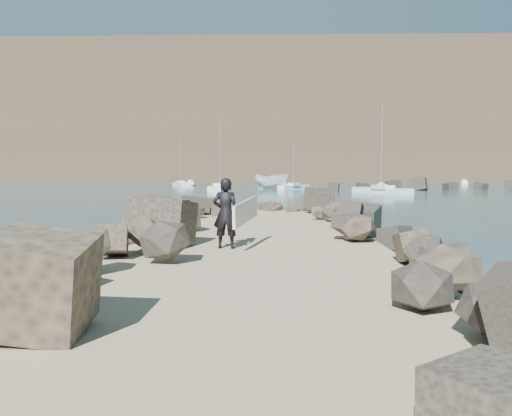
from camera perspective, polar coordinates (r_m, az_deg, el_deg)
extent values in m
plane|color=#0F384C|center=(12.63, 0.11, -6.48)|extent=(800.00, 800.00, 0.00)
cube|color=#8C7759|center=(10.61, -0.14, -6.86)|extent=(6.00, 26.00, 0.60)
cube|color=black|center=(11.51, -14.71, -5.12)|extent=(2.60, 22.00, 1.00)
cube|color=black|center=(11.37, 14.77, -5.24)|extent=(2.60, 22.00, 1.00)
cube|color=#2D4919|center=(173.23, 4.69, 8.52)|extent=(360.00, 140.00, 32.00)
cube|color=white|center=(12.97, -10.72, -1.63)|extent=(0.89, 2.54, 0.08)
imported|color=white|center=(70.86, 1.81, 3.07)|extent=(6.02, 5.49, 2.30)
imported|color=black|center=(11.24, -3.49, -0.60)|extent=(0.62, 0.44, 1.60)
cube|color=beige|center=(11.21, -1.20, -0.38)|extent=(0.47, 1.95, 0.62)
cube|color=white|center=(58.14, 14.10, 1.86)|extent=(5.44, 8.57, 0.80)
cylinder|color=gray|center=(58.18, 14.18, 6.87)|extent=(0.12, 0.12, 9.46)
cube|color=white|center=(57.22, 14.31, 2.33)|extent=(2.29, 2.77, 0.44)
cube|color=white|center=(70.17, 4.32, 2.32)|extent=(4.71, 5.28, 0.80)
cylinder|color=gray|center=(70.16, 4.34, 5.21)|extent=(0.12, 0.12, 6.39)
cube|color=white|center=(69.63, 4.34, 2.71)|extent=(1.76, 1.84, 0.44)
cube|color=white|center=(110.83, 22.55, 2.64)|extent=(2.54, 5.83, 0.80)
cylinder|color=gray|center=(110.82, 22.60, 4.43)|extent=(0.12, 0.12, 6.26)
cube|color=white|center=(110.20, 22.68, 2.89)|extent=(1.25, 1.76, 0.44)
cube|color=white|center=(88.64, -8.54, 2.63)|extent=(4.43, 7.90, 0.80)
cylinder|color=gray|center=(88.65, -8.57, 5.63)|extent=(0.12, 0.12, 8.59)
cube|color=white|center=(87.77, -8.64, 2.94)|extent=(1.96, 2.49, 0.44)
cube|color=white|center=(66.93, -4.13, 2.24)|extent=(2.52, 7.91, 0.80)
cylinder|color=gray|center=(66.95, -4.15, 6.20)|extent=(0.12, 0.12, 8.55)
cube|color=white|center=(65.99, -4.21, 2.64)|extent=(1.47, 2.29, 0.44)
cube|color=white|center=(172.22, -12.53, 14.51)|extent=(10.00, 8.00, 4.00)
cube|color=white|center=(180.18, 1.36, 14.05)|extent=(8.00, 6.00, 3.50)
cube|color=white|center=(167.17, 13.86, 14.82)|extent=(12.00, 7.00, 4.00)
cube|color=white|center=(188.58, 23.77, 13.19)|extent=(6.00, 6.00, 3.00)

